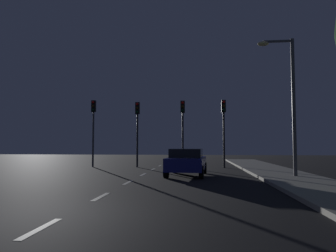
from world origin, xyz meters
name	(u,v)px	position (x,y,z in m)	size (l,w,h in m)	color
ground_plane	(131,181)	(0.00, 7.00, 0.00)	(80.00, 80.00, 0.00)	black
sidewalk_curb_right	(300,181)	(7.50, 7.00, 0.07)	(3.00, 40.00, 0.15)	gray
lane_stripe_nearest	(41,228)	(0.00, -1.20, 0.00)	(0.16, 1.60, 0.01)	silver
lane_stripe_second	(101,197)	(0.00, 2.60, 0.00)	(0.16, 1.60, 0.01)	silver
lane_stripe_third	(128,182)	(0.00, 6.40, 0.00)	(0.16, 1.60, 0.01)	silver
lane_stripe_fourth	(143,174)	(0.00, 10.20, 0.00)	(0.16, 1.60, 0.01)	silver
lane_stripe_fifth	(153,169)	(0.00, 14.00, 0.00)	(0.16, 1.60, 0.01)	silver
lane_stripe_sixth	(160,166)	(0.00, 17.80, 0.00)	(0.16, 1.60, 0.01)	silver
traffic_signal_far_left	(93,120)	(-4.92, 15.98, 3.56)	(0.32, 0.38, 5.09)	#4C4C51
traffic_signal_center_left	(137,122)	(-1.49, 15.98, 3.44)	(0.32, 0.38, 4.90)	#2D2D30
traffic_signal_center_right	(183,121)	(1.94, 15.98, 3.48)	(0.32, 0.38, 4.97)	#2D2D30
traffic_signal_far_right	(224,120)	(4.96, 15.98, 3.49)	(0.32, 0.38, 4.98)	black
car_stopped_ahead	(187,162)	(2.46, 9.76, 0.75)	(2.22, 4.13, 1.45)	navy
street_lamp_right	(288,94)	(7.53, 8.67, 4.20)	(1.79, 0.36, 6.96)	#4C4C51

